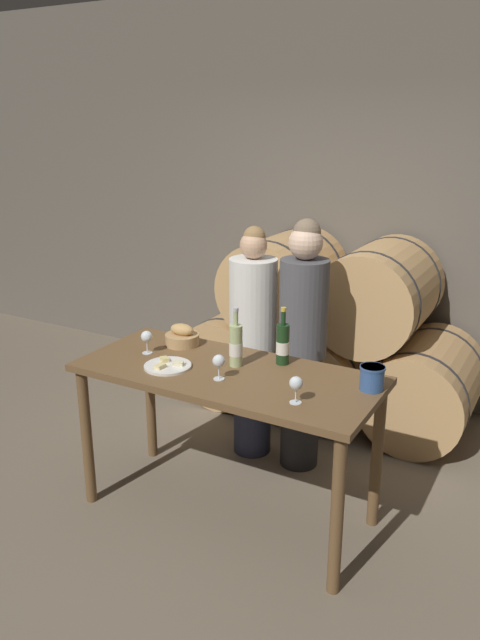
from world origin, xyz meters
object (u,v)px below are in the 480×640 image
object	(u,v)px
person_right	(302,343)
cheese_plate	(168,366)
wine_bottle_red	(283,344)
person_left	(253,342)
wine_glass_far_left	(147,337)
bread_basket	(182,337)
tasting_table	(227,391)
wine_glass_left	(219,362)
wine_bottle_white	(236,345)
blue_crock	(372,377)
wine_glass_center	(296,384)

from	to	relation	value
person_right	cheese_plate	size ratio (longest dim) A/B	6.24
wine_bottle_red	person_left	bearing A→B (deg)	133.27
person_right	wine_glass_far_left	xyz separation A→B (m)	(-0.68, -0.70, 0.14)
bread_basket	cheese_plate	xyz separation A→B (m)	(0.13, -0.34, -0.04)
tasting_table	bread_basket	distance (m)	0.52
tasting_table	wine_glass_left	xyz separation A→B (m)	(0.02, -0.12, 0.22)
person_left	wine_bottle_white	distance (m)	0.69
person_right	wine_glass_far_left	distance (m)	0.99
wine_bottle_white	blue_crock	distance (m)	0.76
tasting_table	wine_bottle_white	xyz separation A→B (m)	(0.01, 0.09, 0.24)
bread_basket	wine_glass_left	world-z (taller)	wine_glass_left
wine_bottle_red	blue_crock	distance (m)	0.56
tasting_table	wine_glass_far_left	distance (m)	0.58
blue_crock	wine_glass_left	bearing A→B (deg)	-160.22
cheese_plate	wine_glass_left	xyz separation A→B (m)	(0.33, -0.00, 0.09)
cheese_plate	wine_glass_center	world-z (taller)	wine_glass_center
person_right	wine_bottle_white	bearing A→B (deg)	-102.31
person_left	wine_bottle_white	xyz separation A→B (m)	(0.22, -0.62, 0.22)
person_left	wine_glass_far_left	xyz separation A→B (m)	(-0.33, -0.70, 0.20)
wine_bottle_white	wine_glass_far_left	distance (m)	0.56
tasting_table	person_right	xyz separation A→B (m)	(0.14, 0.70, 0.08)
person_right	cheese_plate	bearing A→B (deg)	-118.82
wine_glass_left	wine_bottle_white	bearing A→B (deg)	94.16
person_right	wine_glass_far_left	bearing A→B (deg)	-134.24
person_left	blue_crock	xyz separation A→B (m)	(0.98, -0.56, 0.17)
tasting_table	wine_bottle_white	distance (m)	0.26
wine_bottle_white	bread_basket	xyz separation A→B (m)	(-0.45, 0.13, -0.07)
bread_basket	cheese_plate	world-z (taller)	bread_basket
tasting_table	bread_basket	size ratio (longest dim) A/B	8.11
wine_bottle_white	bread_basket	size ratio (longest dim) A/B	1.63
wine_bottle_white	blue_crock	world-z (taller)	wine_bottle_white
tasting_table	wine_glass_far_left	size ratio (longest dim) A/B	12.16
wine_bottle_red	wine_glass_left	bearing A→B (deg)	-118.70
tasting_table	wine_bottle_white	bearing A→B (deg)	85.84
wine_bottle_red	bread_basket	world-z (taller)	wine_bottle_red
tasting_table	wine_bottle_white	world-z (taller)	wine_bottle_white
cheese_plate	person_right	bearing A→B (deg)	61.18
tasting_table	cheese_plate	size ratio (longest dim) A/B	6.36
tasting_table	wine_glass_far_left	world-z (taller)	wine_glass_far_left
wine_bottle_white	bread_basket	bearing A→B (deg)	163.84
bread_basket	blue_crock	bearing A→B (deg)	-3.37
tasting_table	wine_bottle_red	xyz separation A→B (m)	(0.22, 0.24, 0.24)
person_left	wine_bottle_white	bearing A→B (deg)	-70.23
wine_bottle_red	wine_bottle_white	distance (m)	0.26
blue_crock	cheese_plate	world-z (taller)	blue_crock
wine_bottle_red	wine_bottle_white	bearing A→B (deg)	-144.31
person_right	wine_glass_left	bearing A→B (deg)	-98.22
person_left	wine_glass_center	world-z (taller)	person_left
person_right	wine_glass_center	bearing A→B (deg)	-68.28
person_right	wine_glass_left	distance (m)	0.85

